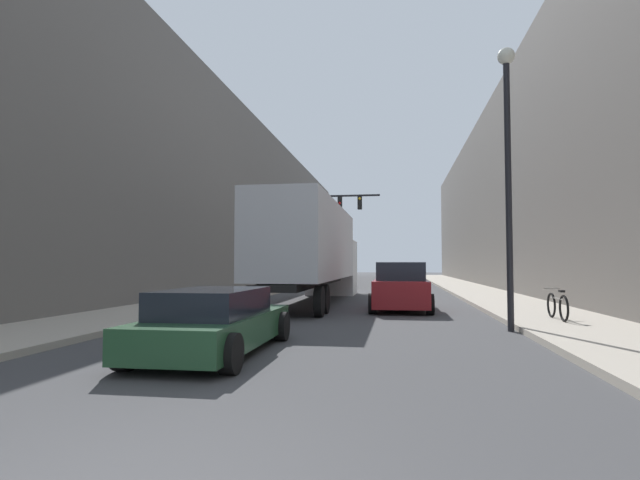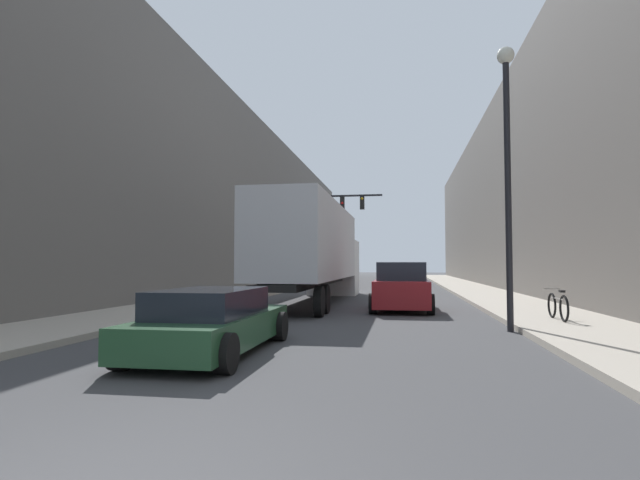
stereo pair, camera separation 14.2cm
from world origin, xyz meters
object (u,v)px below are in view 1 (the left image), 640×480
Objects in this scene: parked_bicycle at (557,306)px; street_lamp at (508,149)px; semi_truck at (315,250)px; suv_car at (401,287)px; traffic_signal_gantry at (321,220)px; sedan_car at (216,322)px.

street_lamp is at bearing -134.97° from parked_bicycle.
semi_truck is 3.15× the size of suv_car.
semi_truck is at bearing -82.59° from traffic_signal_gantry.
parked_bicycle is (9.62, -19.18, -4.22)m from traffic_signal_gantry.
sedan_car is 9.68m from parked_bicycle.
parked_bicycle is (4.29, -3.93, -0.30)m from suv_car.
semi_truck is 10.97m from street_lamp.
semi_truck is at bearing 138.98° from parked_bicycle.
parked_bicycle is (1.58, 1.59, -4.10)m from street_lamp.
traffic_signal_gantry is at bearing 111.15° from street_lamp.
suv_car is (3.74, -3.06, -1.50)m from semi_truck.
suv_car is at bearing -39.28° from semi_truck.
street_lamp is at bearing -68.85° from traffic_signal_gantry.
suv_car is 0.63× the size of street_lamp.
semi_truck is 12.53m from traffic_signal_gantry.
suv_car is 7.23m from street_lamp.
semi_truck is 12.81m from sedan_car.
suv_car is 2.53× the size of parked_bicycle.
semi_truck reaches higher than parked_bicycle.
traffic_signal_gantry is 21.87m from parked_bicycle.
semi_truck is 1.99× the size of street_lamp.
semi_truck is 7.95× the size of parked_bicycle.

